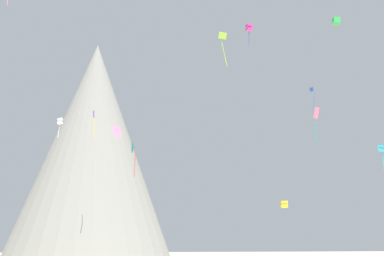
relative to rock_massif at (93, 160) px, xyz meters
name	(u,v)px	position (x,y,z in m)	size (l,w,h in m)	color
rock_massif	(93,160)	(0.00, 0.00, 0.00)	(65.42, 65.42, 63.90)	gray
kite_blue_high	(312,94)	(41.17, -63.57, 2.86)	(0.85, 0.81, 4.58)	blue
kite_violet_mid	(94,118)	(2.58, -74.38, -5.99)	(0.40, 0.90, 4.16)	purple
kite_magenta_high	(249,28)	(23.40, -83.90, 5.38)	(0.89, 0.91, 3.02)	#D1339E
kite_rainbow_mid	(316,117)	(33.06, -82.51, -6.61)	(0.98, 0.40, 5.18)	#E5668C
kite_yellow_low	(284,204)	(31.09, -73.83, -17.95)	(1.12, 1.13, 1.00)	yellow
kite_cyan_mid	(382,149)	(39.04, -88.21, -11.94)	(1.08, 1.08, 3.46)	#33BCDB
kite_green_high	(336,21)	(41.03, -74.95, 12.05)	(1.37, 1.32, 1.18)	green
kite_lime_high	(223,41)	(18.76, -87.76, 1.41)	(1.08, 0.64, 4.76)	#8CD133
kite_white_mid	(60,122)	(-3.16, -64.66, -4.33)	(0.94, 0.88, 3.33)	white
kite_pink_mid	(116,132)	(6.02, -52.22, -2.91)	(2.47, 2.58, 2.53)	pink
kite_teal_mid	(133,148)	(8.35, -74.98, -10.27)	(0.62, 1.66, 5.17)	teal
kite_black_low	(82,220)	(0.47, -51.97, -19.53)	(0.33, 0.79, 3.44)	black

